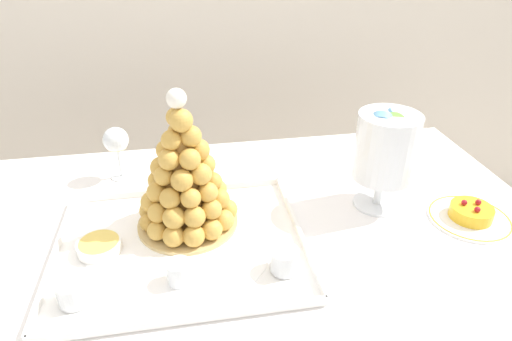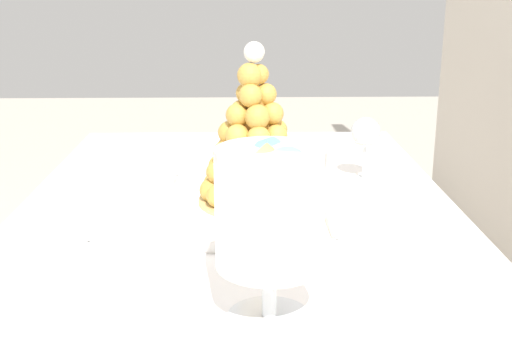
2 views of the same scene
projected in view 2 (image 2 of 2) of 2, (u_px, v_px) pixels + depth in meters
The scene contains 9 objects.
buffet_table at pixel (238, 274), 1.32m from camera, with size 1.57×0.93×0.80m.
serving_tray at pixel (218, 201), 1.39m from camera, with size 0.54×0.44×0.02m.
croquembouche at pixel (254, 144), 1.34m from camera, with size 0.24×0.24×0.33m.
dessert_cup_left at pixel (167, 164), 1.57m from camera, with size 0.06×0.06×0.05m.
dessert_cup_mid_left at pixel (165, 190), 1.39m from camera, with size 0.05×0.05×0.05m.
dessert_cup_centre at pixel (151, 225), 1.18m from camera, with size 0.06×0.06×0.05m.
creme_brulee_ramekin at pixel (226, 171), 1.55m from camera, with size 0.10×0.10×0.02m.
macaron_goblet at pixel (270, 211), 0.87m from camera, with size 0.15×0.15×0.27m.
wine_glass at pixel (365, 135), 1.52m from camera, with size 0.07×0.07×0.15m.
Camera 2 is at (1.20, 0.01, 1.26)m, focal length 45.68 mm.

